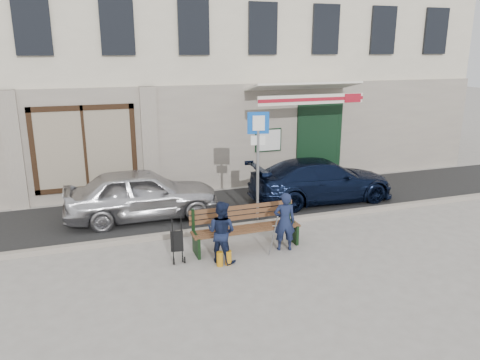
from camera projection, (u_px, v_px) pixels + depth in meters
name	position (u px, v px, depth m)	size (l,w,h in m)	color
ground	(254.00, 254.00, 9.95)	(80.00, 80.00, 0.00)	#9E9991
asphalt_lane	(214.00, 209.00, 12.77)	(60.00, 3.20, 0.01)	#282828
curb	(232.00, 227.00, 11.30)	(60.00, 0.18, 0.12)	#9E9384
building	(170.00, 26.00, 16.31)	(20.00, 8.27, 10.00)	beige
car_silver	(142.00, 194.00, 11.92)	(1.55, 3.85, 1.31)	silver
car_navy	(321.00, 180.00, 13.35)	(1.70, 4.19, 1.22)	black
parking_sign	(258.00, 150.00, 11.18)	(0.52, 0.13, 2.80)	gray
bench	(244.00, 228.00, 10.15)	(2.40, 1.17, 0.98)	brown
man	(285.00, 222.00, 10.02)	(0.47, 0.31, 1.29)	#161E3C
woman	(221.00, 232.00, 9.47)	(0.63, 0.49, 1.29)	#141C37
stroller	(177.00, 242.00, 9.58)	(0.30, 0.40, 0.90)	black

